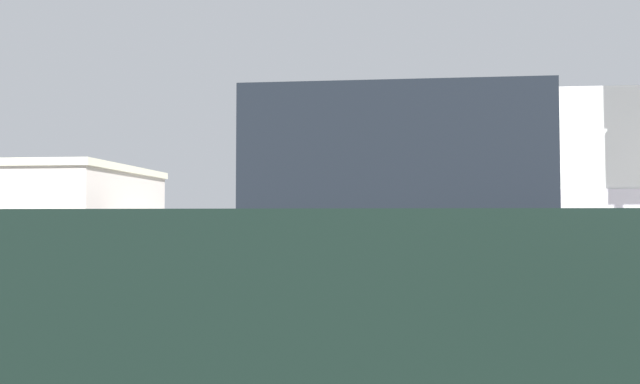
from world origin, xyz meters
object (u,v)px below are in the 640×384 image
at_px(traffic_signal_mast, 476,146).
at_px(bank_building, 35,206).
at_px(pickup_farside_1, 342,220).
at_px(box_truck_outer_2, 547,181).
at_px(box_truck_crossing_1, 316,201).
at_px(street_lamp, 491,167).
at_px(pickup_trailing_2, 394,269).
at_px(suv_middle_1, 336,220).

height_order(traffic_signal_mast, bank_building, traffic_signal_mast).
height_order(bank_building, pickup_farside_1, bank_building).
xyz_separation_m(traffic_signal_mast, box_truck_outer_2, (0.17, -10.93, -2.23)).
xyz_separation_m(pickup_farside_1, box_truck_crossing_1, (-0.00, -22.80, 1.27)).
distance_m(box_truck_crossing_1, box_truck_outer_2, 20.75).
height_order(box_truck_crossing_1, box_truck_outer_2, same).
bearing_deg(traffic_signal_mast, street_lamp, 75.29).
xyz_separation_m(pickup_trailing_2, box_truck_outer_2, (4.33, 13.13, 1.27)).
relative_size(traffic_signal_mast, bank_building, 0.50).
bearing_deg(street_lamp, pickup_farside_1, 112.77).
distance_m(traffic_signal_mast, suv_middle_1, 25.07).
xyz_separation_m(street_lamp, box_truck_outer_2, (-1.68, -17.96, -1.84)).
bearing_deg(pickup_trailing_2, bank_building, 124.15).
xyz_separation_m(street_lamp, suv_middle_1, (-10.01, 16.43, -3.01)).
distance_m(street_lamp, pickup_farside_1, 26.05).
distance_m(pickup_farside_1, suv_middle_1, 7.42).
bearing_deg(box_truck_outer_2, bank_building, 55.70).
bearing_deg(traffic_signal_mast, pickup_trailing_2, -99.81).
bearing_deg(bank_building, pickup_trailing_2, -55.85).
bearing_deg(pickup_trailing_2, box_truck_crossing_1, 97.10).
height_order(suv_middle_1, box_truck_outer_2, box_truck_outer_2).
bearing_deg(suv_middle_1, street_lamp, 121.35).
distance_m(bank_building, suv_middle_1, 23.99).
bearing_deg(box_truck_crossing_1, box_truck_outer_2, 113.67).
xyz_separation_m(pickup_trailing_2, suv_middle_1, (-4.00, 47.52, 0.10)).
bearing_deg(box_truck_outer_2, traffic_signal_mast, 0.87).
height_order(traffic_signal_mast, street_lamp, street_lamp).
distance_m(bank_building, box_truck_outer_2, 29.83).
height_order(traffic_signal_mast, box_truck_crossing_1, traffic_signal_mast).
relative_size(box_truck_crossing_1, suv_middle_1, 1.57).
distance_m(suv_middle_1, box_truck_outer_2, 35.40).
distance_m(street_lamp, box_truck_crossing_1, 10.23).
bearing_deg(traffic_signal_mast, suv_middle_1, 109.18).
distance_m(pickup_trailing_2, suv_middle_1, 47.69).
xyz_separation_m(pickup_farside_1, pickup_trailing_2, (4.00, -54.94, 0.00)).
bearing_deg(box_truck_crossing_1, suv_middle_1, -90.00).
xyz_separation_m(bank_building, suv_middle_1, (16.31, 17.57, -0.88)).
relative_size(bank_building, box_truck_crossing_1, 1.87).
relative_size(bank_building, box_truck_outer_2, 1.87).
bearing_deg(pickup_farside_1, box_truck_outer_2, 101.27).
bearing_deg(bank_building, box_truck_crossing_1, 7.65).
bearing_deg(pickup_trailing_2, suv_middle_1, 94.81).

